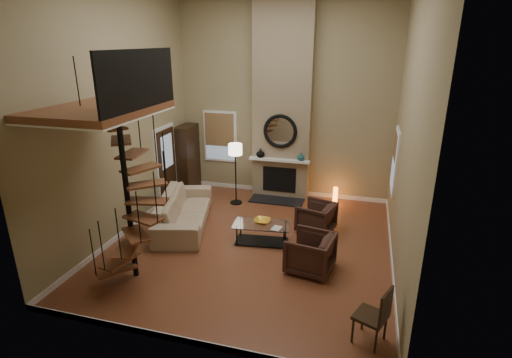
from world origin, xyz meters
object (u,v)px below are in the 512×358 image
(side_chair, at_px, (377,314))
(floor_lamp, at_px, (235,154))
(hutch, at_px, (187,159))
(sofa, at_px, (184,210))
(armchair_near, at_px, (319,218))
(armchair_far, at_px, (314,254))
(coffee_table, at_px, (262,231))
(accent_lamp, at_px, (335,195))

(side_chair, bearing_deg, floor_lamp, 128.82)
(hutch, height_order, side_chair, hutch)
(sofa, height_order, armchair_near, sofa)
(armchair_far, xyz_separation_m, coffee_table, (-1.28, 0.83, -0.07))
(side_chair, bearing_deg, sofa, 146.84)
(coffee_table, height_order, floor_lamp, floor_lamp)
(hutch, height_order, armchair_far, hutch)
(armchair_near, height_order, floor_lamp, floor_lamp)
(armchair_far, distance_m, accent_lamp, 3.52)
(accent_lamp, distance_m, side_chair, 5.39)
(armchair_near, xyz_separation_m, side_chair, (1.27, -3.45, 0.17))
(accent_lamp, bearing_deg, coffee_table, -117.41)
(sofa, xyz_separation_m, armchair_near, (3.22, 0.51, -0.04))
(floor_lamp, bearing_deg, accent_lamp, 14.32)
(sofa, relative_size, armchair_near, 3.39)
(accent_lamp, xyz_separation_m, side_chair, (1.04, -5.28, 0.28))
(coffee_table, relative_size, side_chair, 1.38)
(hutch, height_order, armchair_near, hutch)
(hutch, xyz_separation_m, sofa, (0.94, -2.32, -0.55))
(armchair_far, bearing_deg, floor_lamp, -128.42)
(accent_lamp, bearing_deg, armchair_near, -97.04)
(armchair_near, relative_size, armchair_far, 0.92)
(side_chair, bearing_deg, hutch, 135.94)
(side_chair, bearing_deg, armchair_near, 110.18)
(hutch, xyz_separation_m, side_chair, (5.43, -5.25, -0.42))
(hutch, bearing_deg, side_chair, -44.06)
(armchair_far, relative_size, floor_lamp, 0.51)
(floor_lamp, distance_m, side_chair, 5.97)
(armchair_near, xyz_separation_m, floor_lamp, (-2.43, 1.15, 1.06))
(armchair_far, xyz_separation_m, accent_lamp, (0.11, 3.51, -0.10))
(hutch, relative_size, armchair_far, 2.33)
(hutch, relative_size, coffee_table, 1.53)
(sofa, bearing_deg, armchair_far, -124.87)
(sofa, distance_m, armchair_far, 3.54)
(coffee_table, xyz_separation_m, floor_lamp, (-1.27, 2.01, 1.13))
(accent_lamp, height_order, side_chair, side_chair)
(coffee_table, bearing_deg, armchair_far, -32.85)
(hutch, distance_m, accent_lamp, 4.44)
(coffee_table, relative_size, accent_lamp, 2.88)
(sofa, bearing_deg, floor_lamp, -40.89)
(floor_lamp, xyz_separation_m, accent_lamp, (2.66, 0.68, -1.16))
(floor_lamp, height_order, side_chair, floor_lamp)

